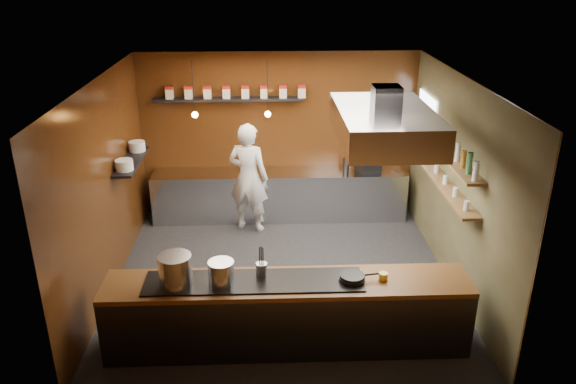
{
  "coord_description": "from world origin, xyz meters",
  "views": [
    {
      "loc": [
        -0.22,
        -7.36,
        4.48
      ],
      "look_at": [
        0.08,
        0.4,
        1.24
      ],
      "focal_mm": 35.0,
      "sensor_mm": 36.0,
      "label": 1
    }
  ],
  "objects_px": {
    "stockpot_small": "(221,273)",
    "espresso_machine": "(368,161)",
    "extractor_hood": "(385,124)",
    "chef": "(248,178)",
    "stockpot_large": "(175,270)"
  },
  "relations": [
    {
      "from": "stockpot_small",
      "to": "chef",
      "type": "xyz_separation_m",
      "value": [
        0.23,
        3.35,
        -0.11
      ]
    },
    {
      "from": "espresso_machine",
      "to": "chef",
      "type": "distance_m",
      "value": 2.21
    },
    {
      "from": "stockpot_large",
      "to": "extractor_hood",
      "type": "bearing_deg",
      "value": 25.63
    },
    {
      "from": "espresso_machine",
      "to": "stockpot_large",
      "type": "bearing_deg",
      "value": -147.01
    },
    {
      "from": "stockpot_large",
      "to": "espresso_machine",
      "type": "height_order",
      "value": "stockpot_large"
    },
    {
      "from": "extractor_hood",
      "to": "stockpot_large",
      "type": "bearing_deg",
      "value": -154.37
    },
    {
      "from": "stockpot_large",
      "to": "stockpot_small",
      "type": "bearing_deg",
      "value": 0.9
    },
    {
      "from": "extractor_hood",
      "to": "stockpot_small",
      "type": "relative_size",
      "value": 6.53
    },
    {
      "from": "extractor_hood",
      "to": "chef",
      "type": "relative_size",
      "value": 1.03
    },
    {
      "from": "espresso_machine",
      "to": "chef",
      "type": "xyz_separation_m",
      "value": [
        -2.16,
        -0.45,
        -0.11
      ]
    },
    {
      "from": "extractor_hood",
      "to": "espresso_machine",
      "type": "height_order",
      "value": "extractor_hood"
    },
    {
      "from": "espresso_machine",
      "to": "chef",
      "type": "relative_size",
      "value": 0.19
    },
    {
      "from": "stockpot_large",
      "to": "chef",
      "type": "bearing_deg",
      "value": 77.3
    },
    {
      "from": "stockpot_small",
      "to": "espresso_machine",
      "type": "bearing_deg",
      "value": 57.87
    },
    {
      "from": "extractor_hood",
      "to": "chef",
      "type": "height_order",
      "value": "extractor_hood"
    }
  ]
}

